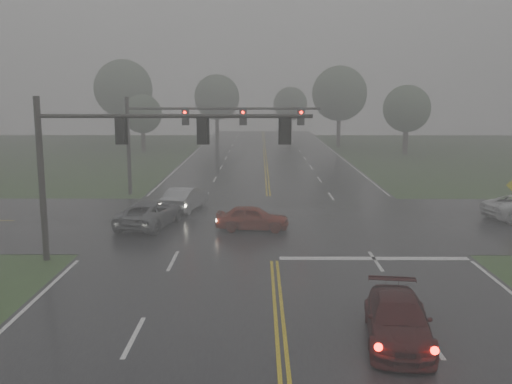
{
  "coord_description": "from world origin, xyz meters",
  "views": [
    {
      "loc": [
        -0.66,
        -10.37,
        7.39
      ],
      "look_at": [
        -0.82,
        16.0,
        2.78
      ],
      "focal_mm": 40.0,
      "sensor_mm": 36.0,
      "label": 1
    }
  ],
  "objects_px": {
    "signal_gantry_near": "(123,147)",
    "signal_gantry_far": "(189,126)",
    "sedan_maroon": "(397,341)",
    "sedan_red": "(253,230)",
    "car_grey": "(150,227)",
    "sedan_silver": "(186,210)"
  },
  "relations": [
    {
      "from": "signal_gantry_near",
      "to": "signal_gantry_far",
      "type": "xyz_separation_m",
      "value": [
        0.82,
        16.77,
        -0.03
      ]
    },
    {
      "from": "sedan_maroon",
      "to": "signal_gantry_far",
      "type": "height_order",
      "value": "signal_gantry_far"
    },
    {
      "from": "sedan_maroon",
      "to": "sedan_red",
      "type": "xyz_separation_m",
      "value": [
        -4.53,
        14.04,
        0.0
      ]
    },
    {
      "from": "sedan_maroon",
      "to": "sedan_red",
      "type": "relative_size",
      "value": 1.16
    },
    {
      "from": "sedan_maroon",
      "to": "signal_gantry_far",
      "type": "relative_size",
      "value": 0.33
    },
    {
      "from": "signal_gantry_near",
      "to": "signal_gantry_far",
      "type": "bearing_deg",
      "value": 87.21
    },
    {
      "from": "car_grey",
      "to": "signal_gantry_near",
      "type": "relative_size",
      "value": 0.44
    },
    {
      "from": "car_grey",
      "to": "signal_gantry_near",
      "type": "bearing_deg",
      "value": 103.69
    },
    {
      "from": "sedan_silver",
      "to": "car_grey",
      "type": "height_order",
      "value": "sedan_silver"
    },
    {
      "from": "sedan_maroon",
      "to": "car_grey",
      "type": "relative_size",
      "value": 0.88
    },
    {
      "from": "sedan_silver",
      "to": "signal_gantry_near",
      "type": "relative_size",
      "value": 0.38
    },
    {
      "from": "signal_gantry_near",
      "to": "car_grey",
      "type": "bearing_deg",
      "value": 91.72
    },
    {
      "from": "car_grey",
      "to": "signal_gantry_far",
      "type": "xyz_separation_m",
      "value": [
        1.01,
        10.35,
        5.03
      ]
    },
    {
      "from": "sedan_silver",
      "to": "car_grey",
      "type": "xyz_separation_m",
      "value": [
        -1.41,
        -4.5,
        0.0
      ]
    },
    {
      "from": "sedan_maroon",
      "to": "signal_gantry_far",
      "type": "bearing_deg",
      "value": 118.01
    },
    {
      "from": "sedan_silver",
      "to": "signal_gantry_far",
      "type": "distance_m",
      "value": 7.72
    },
    {
      "from": "sedan_red",
      "to": "car_grey",
      "type": "height_order",
      "value": "car_grey"
    },
    {
      "from": "signal_gantry_far",
      "to": "signal_gantry_near",
      "type": "bearing_deg",
      "value": -92.79
    },
    {
      "from": "sedan_silver",
      "to": "car_grey",
      "type": "bearing_deg",
      "value": 86.02
    },
    {
      "from": "sedan_red",
      "to": "signal_gantry_near",
      "type": "bearing_deg",
      "value": 139.75
    },
    {
      "from": "sedan_silver",
      "to": "sedan_maroon",
      "type": "bearing_deg",
      "value": 128.05
    },
    {
      "from": "sedan_red",
      "to": "sedan_maroon",
      "type": "bearing_deg",
      "value": -157.76
    }
  ]
}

